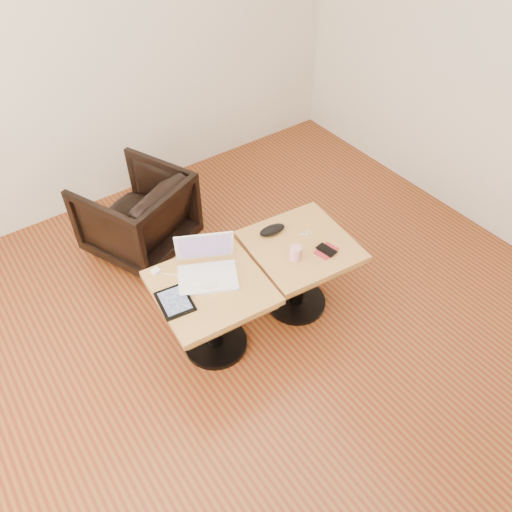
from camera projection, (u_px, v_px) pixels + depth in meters
room_shell at (271, 200)px, 2.10m from camera, size 4.52×4.52×2.71m
side_table_left at (212, 301)px, 2.91m from camera, size 0.67×0.67×0.56m
side_table_right at (300, 260)px, 3.16m from camera, size 0.67×0.67×0.56m
laptop at (207, 267)px, 2.85m from camera, size 0.43×0.41×0.24m
tablet at (175, 301)px, 2.72m from camera, size 0.20×0.24×0.02m
charging_adapter at (156, 271)px, 2.88m from camera, size 0.05×0.05×0.03m
glasses_case at (272, 230)px, 3.12m from camera, size 0.18×0.09×0.06m
striped_cup at (295, 253)px, 2.94m from camera, size 0.09×0.09×0.09m
earbuds_tangle at (307, 234)px, 3.13m from camera, size 0.07×0.05×0.01m
phone_on_sleeve at (326, 250)px, 3.01m from camera, size 0.15×0.13×0.02m
armchair at (137, 214)px, 3.66m from camera, size 0.89×0.90×0.63m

